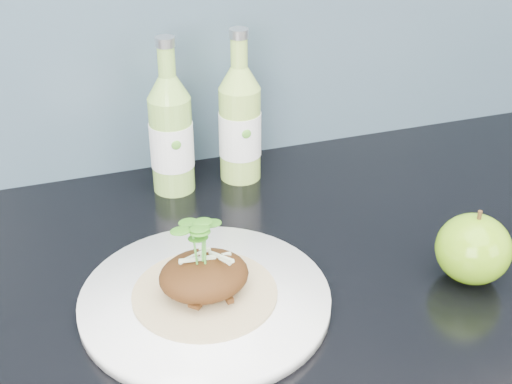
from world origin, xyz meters
TOP-DOWN VIEW (x-y plane):
  - dinner_plate at (-0.12, 1.63)m, footprint 0.28×0.28m
  - pork_taco at (-0.12, 1.63)m, footprint 0.16×0.16m
  - green_apple at (0.19, 1.58)m, footprint 0.09×0.09m
  - cider_bottle_left at (-0.09, 1.90)m, footprint 0.06×0.06m
  - cider_bottle_right at (0.01, 1.91)m, footprint 0.08×0.08m

SIDE VIEW (x-z plane):
  - dinner_plate at x=-0.12m, z-range 0.90..0.92m
  - green_apple at x=0.19m, z-range 0.90..0.99m
  - pork_taco at x=-0.12m, z-range 0.89..1.00m
  - cider_bottle_left at x=-0.09m, z-range 0.87..1.10m
  - cider_bottle_right at x=0.01m, z-range 0.87..1.10m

